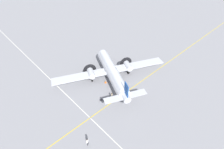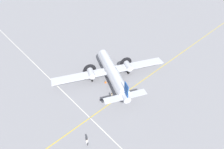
% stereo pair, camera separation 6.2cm
% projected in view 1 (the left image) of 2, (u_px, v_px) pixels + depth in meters
% --- Properties ---
extents(ground_plane, '(300.00, 300.00, 0.00)m').
position_uv_depth(ground_plane, '(112.00, 80.00, 41.31)').
color(ground_plane, gray).
extents(apron_line_eastwest, '(120.00, 0.16, 0.01)m').
position_uv_depth(apron_line_eastwest, '(128.00, 91.00, 38.45)').
color(apron_line_eastwest, gold).
rests_on(apron_line_eastwest, ground_plane).
extents(apron_line_northsouth, '(0.16, 120.00, 0.01)m').
position_uv_depth(apron_line_northsouth, '(75.00, 103.00, 35.72)').
color(apron_line_northsouth, silver).
rests_on(apron_line_northsouth, ground_plane).
extents(airliner_main, '(25.37, 18.35, 5.95)m').
position_uv_depth(airliner_main, '(111.00, 71.00, 40.01)').
color(airliner_main, silver).
rests_on(airliner_main, ground_plane).
extents(crew_foreground, '(0.54, 0.39, 1.74)m').
position_uv_depth(crew_foreground, '(87.00, 141.00, 28.01)').
color(crew_foreground, '#2D2D33').
rests_on(crew_foreground, ground_plane).
extents(passenger_boarding, '(0.51, 0.40, 1.75)m').
position_uv_depth(passenger_boarding, '(112.00, 95.00, 35.90)').
color(passenger_boarding, '#473D2D').
rests_on(passenger_boarding, ground_plane).
extents(suitcase_near_door, '(0.43, 0.15, 0.61)m').
position_uv_depth(suitcase_near_door, '(104.00, 99.00, 36.12)').
color(suitcase_near_door, '#232328').
rests_on(suitcase_near_door, ground_plane).
extents(suitcase_upright_spare, '(0.45, 0.12, 0.48)m').
position_uv_depth(suitcase_upright_spare, '(101.00, 100.00, 36.11)').
color(suitcase_upright_spare, '#232328').
rests_on(suitcase_upright_spare, ground_plane).
extents(traffic_cone, '(0.44, 0.44, 0.58)m').
position_uv_depth(traffic_cone, '(106.00, 82.00, 40.44)').
color(traffic_cone, orange).
rests_on(traffic_cone, ground_plane).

